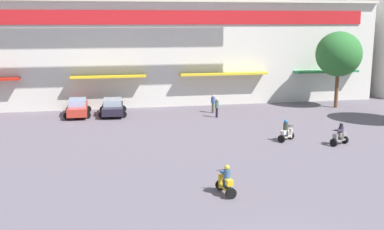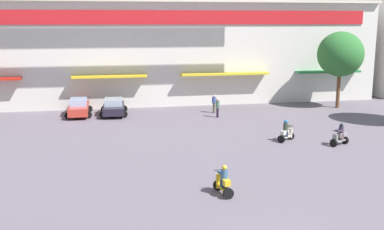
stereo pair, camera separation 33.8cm
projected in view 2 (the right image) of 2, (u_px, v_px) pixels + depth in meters
name	position (u px, v px, depth m)	size (l,w,h in m)	color
ground_plane	(204.00, 157.00, 28.11)	(128.00, 128.00, 0.00)	#605863
colonial_building	(157.00, 12.00, 48.93)	(43.11, 17.80, 21.13)	silver
plaza_tree_3	(340.00, 54.00, 42.97)	(4.22, 4.22, 7.10)	brown
parked_car_0	(79.00, 107.00, 40.21)	(2.25, 4.46, 1.46)	#B23327
parked_car_1	(114.00, 107.00, 40.42)	(2.49, 4.21, 1.44)	black
scooter_rider_0	(223.00, 182.00, 21.96)	(0.70, 1.42, 1.49)	black
scooter_rider_1	(286.00, 132.00, 31.69)	(1.42, 1.26, 1.52)	black
scooter_rider_6	(340.00, 136.00, 30.64)	(1.45, 1.07, 1.47)	black
pedestrian_0	(214.00, 103.00, 41.33)	(0.50, 0.50, 1.62)	#4E4C3A
pedestrian_1	(218.00, 106.00, 39.41)	(0.44, 0.44, 1.66)	#27152C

